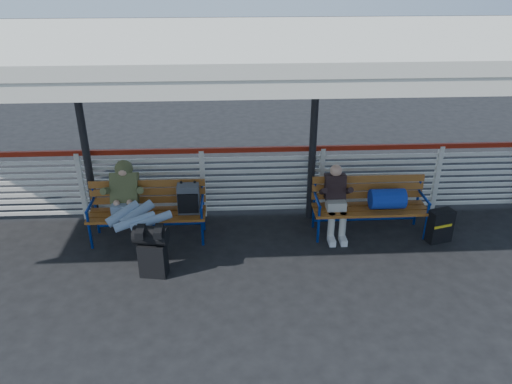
{
  "coord_description": "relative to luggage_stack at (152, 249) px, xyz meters",
  "views": [
    {
      "loc": [
        0.48,
        -5.71,
        4.14
      ],
      "look_at": [
        0.84,
        1.0,
        0.86
      ],
      "focal_mm": 35.0,
      "sensor_mm": 36.0,
      "label": 1
    }
  ],
  "objects": [
    {
      "name": "companion_person",
      "position": [
        2.74,
        0.99,
        0.18
      ],
      "size": [
        0.32,
        0.66,
        1.15
      ],
      "color": "#B2AEA2",
      "rests_on": "ground"
    },
    {
      "name": "luggage_stack",
      "position": [
        0.0,
        0.0,
        0.0
      ],
      "size": [
        0.5,
        0.33,
        0.77
      ],
      "rotation": [
        0.0,
        0.0,
        -0.16
      ],
      "color": "black",
      "rests_on": "ground"
    },
    {
      "name": "suitcase_side",
      "position": [
        4.34,
        0.69,
        -0.15
      ],
      "size": [
        0.42,
        0.32,
        0.53
      ],
      "rotation": [
        0.0,
        0.0,
        0.28
      ],
      "color": "black",
      "rests_on": "ground"
    },
    {
      "name": "traveler_man",
      "position": [
        -0.35,
        0.69,
        0.26
      ],
      "size": [
        0.94,
        1.64,
        0.77
      ],
      "color": "#8997B8",
      "rests_on": "ground"
    },
    {
      "name": "bench_left",
      "position": [
        0.01,
        1.03,
        0.18
      ],
      "size": [
        1.8,
        0.56,
        0.93
      ],
      "color": "#A95720",
      "rests_on": "ground"
    },
    {
      "name": "canopy",
      "position": [
        0.63,
        0.68,
        2.62
      ],
      "size": [
        12.6,
        3.6,
        3.16
      ],
      "color": "silver",
      "rests_on": "ground"
    },
    {
      "name": "ground",
      "position": [
        0.63,
        -0.19,
        -0.42
      ],
      "size": [
        60.0,
        60.0,
        0.0
      ],
      "primitive_type": "plane",
      "color": "black",
      "rests_on": "ground"
    },
    {
      "name": "bench_right",
      "position": [
        3.41,
        1.0,
        0.17
      ],
      "size": [
        1.8,
        0.56,
        0.92
      ],
      "color": "#A95720",
      "rests_on": "ground"
    },
    {
      "name": "fence",
      "position": [
        0.63,
        1.71,
        0.24
      ],
      "size": [
        12.08,
        0.08,
        1.24
      ],
      "color": "silver",
      "rests_on": "ground"
    }
  ]
}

